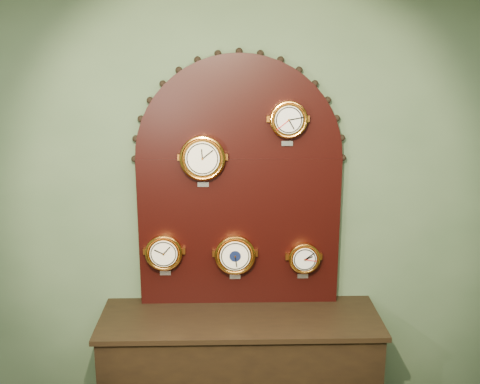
{
  "coord_description": "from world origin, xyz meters",
  "views": [
    {
      "loc": [
        -0.08,
        -0.88,
        2.4
      ],
      "look_at": [
        0.0,
        2.25,
        1.58
      ],
      "focal_mm": 43.64,
      "sensor_mm": 36.0,
      "label": 1
    }
  ],
  "objects_px": {
    "barometer": "(235,254)",
    "tide_clock": "(304,258)",
    "arabic_clock": "(288,119)",
    "hygrometer": "(164,252)",
    "display_board": "(239,176)",
    "roman_clock": "(203,158)",
    "shop_counter": "(240,382)"
  },
  "relations": [
    {
      "from": "barometer",
      "to": "tide_clock",
      "type": "distance_m",
      "value": 0.41
    },
    {
      "from": "barometer",
      "to": "tide_clock",
      "type": "relative_size",
      "value": 1.22
    },
    {
      "from": "roman_clock",
      "to": "tide_clock",
      "type": "bearing_deg",
      "value": 0.17
    },
    {
      "from": "roman_clock",
      "to": "arabic_clock",
      "type": "relative_size",
      "value": 1.18
    },
    {
      "from": "shop_counter",
      "to": "tide_clock",
      "type": "bearing_deg",
      "value": 21.73
    },
    {
      "from": "barometer",
      "to": "arabic_clock",
      "type": "bearing_deg",
      "value": 0.17
    },
    {
      "from": "shop_counter",
      "to": "barometer",
      "type": "xyz_separation_m",
      "value": [
        -0.03,
        0.15,
        0.76
      ]
    },
    {
      "from": "hygrometer",
      "to": "barometer",
      "type": "bearing_deg",
      "value": -0.09
    },
    {
      "from": "hygrometer",
      "to": "roman_clock",
      "type": "bearing_deg",
      "value": -0.24
    },
    {
      "from": "hygrometer",
      "to": "tide_clock",
      "type": "distance_m",
      "value": 0.84
    },
    {
      "from": "arabic_clock",
      "to": "tide_clock",
      "type": "height_order",
      "value": "arabic_clock"
    },
    {
      "from": "roman_clock",
      "to": "hygrometer",
      "type": "relative_size",
      "value": 1.15
    },
    {
      "from": "roman_clock",
      "to": "hygrometer",
      "type": "xyz_separation_m",
      "value": [
        -0.24,
        0.0,
        -0.57
      ]
    },
    {
      "from": "display_board",
      "to": "tide_clock",
      "type": "xyz_separation_m",
      "value": [
        0.39,
        -0.07,
        -0.49
      ]
    },
    {
      "from": "arabic_clock",
      "to": "barometer",
      "type": "xyz_separation_m",
      "value": [
        -0.3,
        -0.0,
        -0.81
      ]
    },
    {
      "from": "roman_clock",
      "to": "tide_clock",
      "type": "relative_size",
      "value": 1.29
    },
    {
      "from": "shop_counter",
      "to": "hygrometer",
      "type": "relative_size",
      "value": 5.91
    },
    {
      "from": "tide_clock",
      "to": "barometer",
      "type": "bearing_deg",
      "value": -179.79
    },
    {
      "from": "roman_clock",
      "to": "tide_clock",
      "type": "xyz_separation_m",
      "value": [
        0.6,
        0.0,
        -0.61
      ]
    },
    {
      "from": "display_board",
      "to": "hygrometer",
      "type": "height_order",
      "value": "display_board"
    },
    {
      "from": "shop_counter",
      "to": "roman_clock",
      "type": "bearing_deg",
      "value": 144.0
    },
    {
      "from": "tide_clock",
      "to": "arabic_clock",
      "type": "bearing_deg",
      "value": -179.68
    },
    {
      "from": "hygrometer",
      "to": "tide_clock",
      "type": "bearing_deg",
      "value": 0.06
    },
    {
      "from": "tide_clock",
      "to": "roman_clock",
      "type": "bearing_deg",
      "value": -179.83
    },
    {
      "from": "roman_clock",
      "to": "hygrometer",
      "type": "bearing_deg",
      "value": 179.76
    },
    {
      "from": "hygrometer",
      "to": "tide_clock",
      "type": "xyz_separation_m",
      "value": [
        0.84,
        0.0,
        -0.04
      ]
    },
    {
      "from": "arabic_clock",
      "to": "hygrometer",
      "type": "bearing_deg",
      "value": -179.98
    },
    {
      "from": "shop_counter",
      "to": "display_board",
      "type": "bearing_deg",
      "value": 90.0
    },
    {
      "from": "display_board",
      "to": "hygrometer",
      "type": "bearing_deg",
      "value": -171.57
    },
    {
      "from": "display_board",
      "to": "barometer",
      "type": "bearing_deg",
      "value": -111.29
    },
    {
      "from": "display_board",
      "to": "hygrometer",
      "type": "xyz_separation_m",
      "value": [
        -0.45,
        -0.07,
        -0.45
      ]
    },
    {
      "from": "hygrometer",
      "to": "barometer",
      "type": "relative_size",
      "value": 0.92
    }
  ]
}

